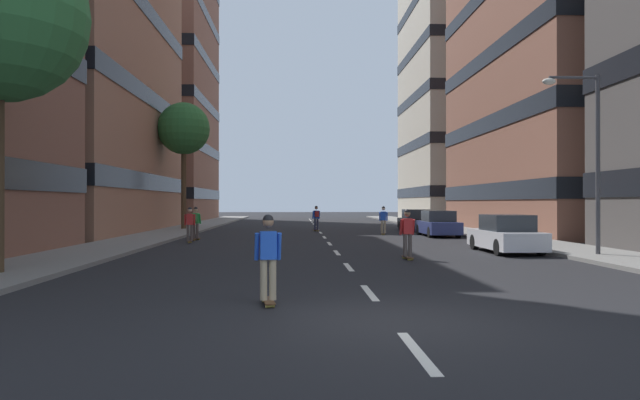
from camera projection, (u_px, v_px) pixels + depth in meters
name	position (u px, v px, depth m)	size (l,w,h in m)	color
ground_plane	(321.00, 233.00, 36.62)	(162.11, 162.11, 0.00)	black
sidewalk_left	(181.00, 230.00, 39.58)	(3.31, 74.30, 0.14)	gray
sidewalk_right	(454.00, 230.00, 40.40)	(3.31, 74.30, 0.14)	gray
lane_markings	(321.00, 233.00, 37.60)	(0.16, 62.20, 0.01)	silver
building_left_mid	(40.00, 61.00, 37.21)	(14.46, 20.83, 22.43)	#9E6B51
building_left_far	(142.00, 87.00, 62.02)	(14.46, 17.66, 29.13)	brown
building_right_far	(475.00, 81.00, 63.59)	(14.46, 17.47, 31.13)	#BCB29E
parked_car_near	(416.00, 221.00, 39.92)	(1.82, 4.40, 1.52)	black
parked_car_mid	(506.00, 235.00, 22.74)	(1.82, 4.40, 1.52)	silver
parked_car_far	(438.00, 224.00, 33.62)	(1.82, 4.40, 1.52)	navy
street_tree_near	(184.00, 129.00, 40.47)	(3.70, 3.70, 9.01)	#4C3823
streetlamp_right	(588.00, 144.00, 20.54)	(2.13, 0.30, 6.50)	#3F3F44
skater_0	(383.00, 219.00, 35.29)	(0.57, 0.92, 1.78)	brown
skater_1	(190.00, 223.00, 28.28)	(0.56, 0.92, 1.78)	brown
skater_2	(268.00, 255.00, 11.14)	(0.56, 0.92, 1.78)	brown
skater_3	(195.00, 221.00, 29.99)	(0.57, 0.92, 1.78)	brown
skater_4	(316.00, 217.00, 39.50)	(0.57, 0.92, 1.78)	brown
skater_5	(407.00, 232.00, 19.97)	(0.55, 0.91, 1.78)	brown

